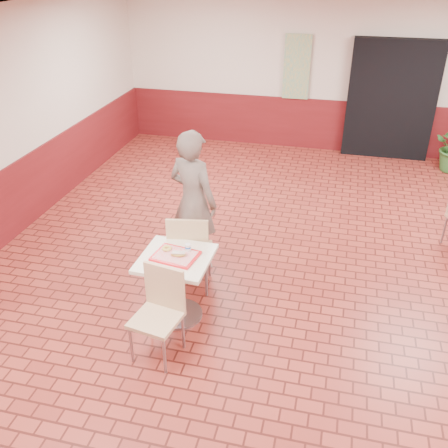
% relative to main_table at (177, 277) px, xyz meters
% --- Properties ---
extents(room_shell, '(8.01, 10.01, 3.01)m').
position_rel_main_table_xyz_m(room_shell, '(1.17, 0.71, 0.98)').
color(room_shell, maroon).
rests_on(room_shell, ground).
extents(wainscot_band, '(8.00, 10.00, 1.00)m').
position_rel_main_table_xyz_m(wainscot_band, '(1.17, 0.71, -0.02)').
color(wainscot_band, '#571013').
rests_on(wainscot_band, ground).
extents(corridor_doorway, '(1.60, 0.22, 2.20)m').
position_rel_main_table_xyz_m(corridor_doorway, '(2.37, 5.59, 0.58)').
color(corridor_doorway, black).
rests_on(corridor_doorway, ground).
extents(promo_poster, '(0.50, 0.03, 1.20)m').
position_rel_main_table_xyz_m(promo_poster, '(0.57, 5.65, 1.08)').
color(promo_poster, gray).
rests_on(promo_poster, wainscot_band).
extents(main_table, '(0.73, 0.73, 0.77)m').
position_rel_main_table_xyz_m(main_table, '(0.00, 0.00, 0.00)').
color(main_table, beige).
rests_on(main_table, ground).
extents(chair_main_front, '(0.51, 0.51, 0.95)m').
position_rel_main_table_xyz_m(chair_main_front, '(0.01, -0.55, 0.01)').
color(chair_main_front, tan).
rests_on(chair_main_front, ground).
extents(chair_main_back, '(0.54, 0.54, 1.01)m').
position_rel_main_table_xyz_m(chair_main_back, '(-0.01, 0.51, 0.04)').
color(chair_main_back, tan).
rests_on(chair_main_back, ground).
extents(customer, '(0.77, 0.64, 1.81)m').
position_rel_main_table_xyz_m(customer, '(-0.11, 1.03, 0.38)').
color(customer, '#66584F').
rests_on(customer, ground).
extents(serving_tray, '(0.45, 0.35, 0.03)m').
position_rel_main_table_xyz_m(serving_tray, '(0.00, -0.00, 0.27)').
color(serving_tray, red).
rests_on(serving_tray, main_table).
extents(ring_donut, '(0.12, 0.12, 0.03)m').
position_rel_main_table_xyz_m(ring_donut, '(-0.12, 0.07, 0.30)').
color(ring_donut, gold).
rests_on(ring_donut, serving_tray).
extents(long_john_donut, '(0.16, 0.10, 0.05)m').
position_rel_main_table_xyz_m(long_john_donut, '(0.04, -0.02, 0.30)').
color(long_john_donut, '#B48B34').
rests_on(long_john_donut, serving_tray).
extents(paper_cup, '(0.06, 0.06, 0.08)m').
position_rel_main_table_xyz_m(paper_cup, '(0.10, 0.11, 0.32)').
color(paper_cup, white).
rests_on(paper_cup, serving_tray).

